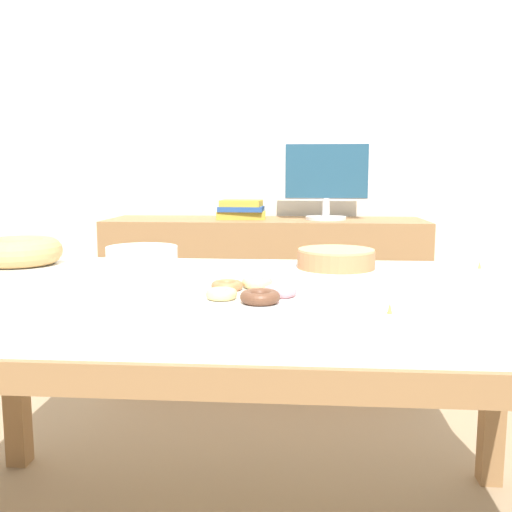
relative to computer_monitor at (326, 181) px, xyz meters
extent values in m
cube|color=silver|center=(-0.30, 0.30, 0.31)|extent=(8.00, 0.10, 2.60)
cube|color=silver|center=(-0.30, -1.42, -0.27)|extent=(1.72, 0.97, 0.04)
cube|color=olive|center=(-0.30, -1.88, -0.32)|extent=(1.75, 0.08, 0.06)
cube|color=olive|center=(-0.30, -0.97, -0.32)|extent=(1.75, 0.08, 0.06)
cube|color=olive|center=(-1.11, -0.99, -0.65)|extent=(0.07, 0.07, 0.68)
cube|color=olive|center=(0.51, -0.99, -0.65)|extent=(0.07, 0.07, 0.68)
cube|color=olive|center=(-0.30, 0.00, -0.59)|extent=(1.56, 0.44, 0.80)
cylinder|color=silver|center=(0.00, 0.00, -0.18)|extent=(0.20, 0.20, 0.02)
cylinder|color=silver|center=(0.00, 0.00, -0.13)|extent=(0.04, 0.04, 0.09)
cube|color=silver|center=(0.00, 0.00, 0.05)|extent=(0.42, 0.02, 0.28)
cube|color=navy|center=(0.00, -0.01, 0.05)|extent=(0.40, 0.00, 0.26)
cube|color=#B29933|center=(-0.42, 0.00, -0.17)|extent=(0.25, 0.15, 0.04)
cube|color=#23478C|center=(-0.42, 0.00, -0.14)|extent=(0.22, 0.17, 0.02)
cube|color=#B29933|center=(-0.42, 0.00, -0.11)|extent=(0.21, 0.17, 0.03)
cylinder|color=white|center=(-0.02, -1.18, -0.25)|extent=(0.28, 0.28, 0.01)
cylinder|color=#BC7A4C|center=(-0.02, -1.18, -0.21)|extent=(0.22, 0.22, 0.05)
cylinder|color=#EDA16C|center=(-0.02, -1.18, -0.19)|extent=(0.22, 0.22, 0.01)
cylinder|color=white|center=(-0.97, -1.18, -0.25)|extent=(0.27, 0.27, 0.01)
torus|color=tan|center=(-0.97, -1.18, -0.20)|extent=(0.25, 0.25, 0.08)
cylinder|color=white|center=(-0.24, -1.57, -0.24)|extent=(0.34, 0.34, 0.01)
torus|color=pink|center=(-0.17, -1.59, -0.23)|extent=(0.07, 0.07, 0.02)
torus|color=#EAD184|center=(-0.23, -1.49, -0.22)|extent=(0.07, 0.07, 0.02)
torus|color=#B27042|center=(-0.29, -1.53, -0.23)|extent=(0.07, 0.07, 0.02)
torus|color=#EAD184|center=(-0.29, -1.63, -0.23)|extent=(0.07, 0.07, 0.02)
torus|color=brown|center=(-0.21, -1.66, -0.22)|extent=(0.08, 0.08, 0.03)
cylinder|color=white|center=(-0.59, -1.18, -0.25)|extent=(0.21, 0.21, 0.01)
cylinder|color=white|center=(-0.59, -1.18, -0.24)|extent=(0.21, 0.21, 0.01)
cylinder|color=white|center=(-0.59, -1.18, -0.23)|extent=(0.21, 0.21, 0.01)
cylinder|color=white|center=(-0.59, -1.18, -0.22)|extent=(0.21, 0.21, 0.01)
cylinder|color=white|center=(-0.59, -1.18, -0.21)|extent=(0.21, 0.21, 0.01)
cylinder|color=white|center=(-0.59, -1.18, -0.20)|extent=(0.21, 0.21, 0.01)
cylinder|color=white|center=(-0.59, -1.18, -0.19)|extent=(0.21, 0.21, 0.01)
cylinder|color=silver|center=(0.38, -1.18, -0.24)|extent=(0.04, 0.04, 0.02)
cylinder|color=white|center=(0.38, -1.18, -0.24)|extent=(0.03, 0.03, 0.00)
cone|color=#F9B74C|center=(0.38, -1.18, -0.22)|extent=(0.01, 0.01, 0.02)
cylinder|color=silver|center=(0.05, -1.74, -0.24)|extent=(0.04, 0.04, 0.02)
cylinder|color=white|center=(0.05, -1.74, -0.24)|extent=(0.03, 0.03, 0.00)
cone|color=#F9B74C|center=(0.05, -1.74, -0.22)|extent=(0.01, 0.01, 0.02)
camera|label=1|loc=(-0.13, -2.82, 0.03)|focal=40.00mm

